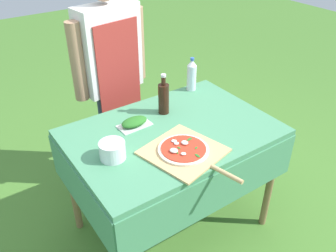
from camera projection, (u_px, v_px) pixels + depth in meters
name	position (u px, v px, depth m)	size (l,w,h in m)	color
ground_plane	(171.00, 224.00, 2.56)	(12.00, 12.00, 0.00)	#477A2D
prep_table	(172.00, 144.00, 2.17)	(1.23, 0.85, 0.81)	#478960
person_cook	(111.00, 70.00, 2.53)	(0.60, 0.25, 1.60)	#333D56
pizza_on_peel	(185.00, 151.00, 1.92)	(0.46, 0.59, 0.05)	tan
oil_bottle	(164.00, 98.00, 2.23)	(0.07, 0.07, 0.27)	black
water_bottle	(192.00, 75.00, 2.50)	(0.07, 0.07, 0.24)	silver
herb_container	(134.00, 122.00, 2.14)	(0.20, 0.12, 0.05)	silver
mixing_tub	(112.00, 150.00, 1.87)	(0.14, 0.14, 0.10)	silver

